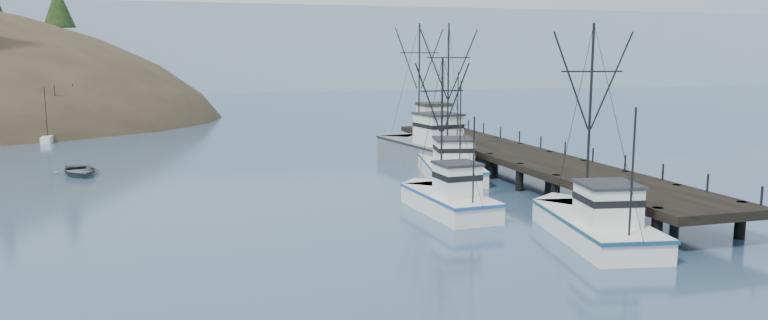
# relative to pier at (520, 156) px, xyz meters

# --- Properties ---
(ground) EXTENTS (400.00, 400.00, 0.00)m
(ground) POSITION_rel_pier_xyz_m (-14.00, -16.00, -1.69)
(ground) COLOR #304B6C
(ground) RESTS_ON ground
(pier) EXTENTS (6.00, 44.00, 2.00)m
(pier) POSITION_rel_pier_xyz_m (0.00, 0.00, 0.00)
(pier) COLOR black
(pier) RESTS_ON ground
(distant_ridge) EXTENTS (360.00, 40.00, 26.00)m
(distant_ridge) POSITION_rel_pier_xyz_m (-4.00, 154.00, -1.69)
(distant_ridge) COLOR #9EB2C6
(distant_ridge) RESTS_ON ground
(distant_ridge_far) EXTENTS (180.00, 25.00, 18.00)m
(distant_ridge_far) POSITION_rel_pier_xyz_m (-54.00, 169.00, -1.69)
(distant_ridge_far) COLOR silver
(distant_ridge_far) RESTS_ON ground
(moored_sailboats) EXTENTS (17.73, 17.78, 6.35)m
(moored_sailboats) POSITION_rel_pier_xyz_m (-46.14, 41.70, -1.36)
(moored_sailboats) COLOR white
(moored_sailboats) RESTS_ON ground
(trawler_near) EXTENTS (5.38, 11.63, 11.66)m
(trawler_near) POSITION_rel_pier_xyz_m (-4.87, -17.82, -0.87)
(trawler_near) COLOR white
(trawler_near) RESTS_ON ground
(trawler_mid) EXTENTS (3.88, 9.78, 9.88)m
(trawler_mid) POSITION_rel_pier_xyz_m (-10.00, -9.71, -0.87)
(trawler_mid) COLOR white
(trawler_mid) RESTS_ON ground
(trawler_far) EXTENTS (6.07, 12.50, 12.55)m
(trawler_far) POSITION_rel_pier_xyz_m (-5.19, 2.09, -0.87)
(trawler_far) COLOR white
(trawler_far) RESTS_ON ground
(work_vessel) EXTENTS (6.54, 15.48, 12.90)m
(work_vessel) POSITION_rel_pier_xyz_m (-4.38, 9.93, -0.46)
(work_vessel) COLOR slate
(work_vessel) RESTS_ON ground
(pier_shed) EXTENTS (3.00, 3.20, 2.80)m
(pier_shed) POSITION_rel_pier_xyz_m (-0.74, 18.00, 1.73)
(pier_shed) COLOR silver
(pier_shed) RESTS_ON pier
(pickup_truck) EXTENTS (5.18, 2.99, 1.36)m
(pickup_truck) POSITION_rel_pier_xyz_m (0.35, 17.96, 0.99)
(pickup_truck) COLOR white
(pickup_truck) RESTS_ON pier
(motorboat) EXTENTS (4.94, 5.89, 1.04)m
(motorboat) POSITION_rel_pier_xyz_m (-33.95, 10.88, -1.69)
(motorboat) COLOR #575B60
(motorboat) RESTS_ON ground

